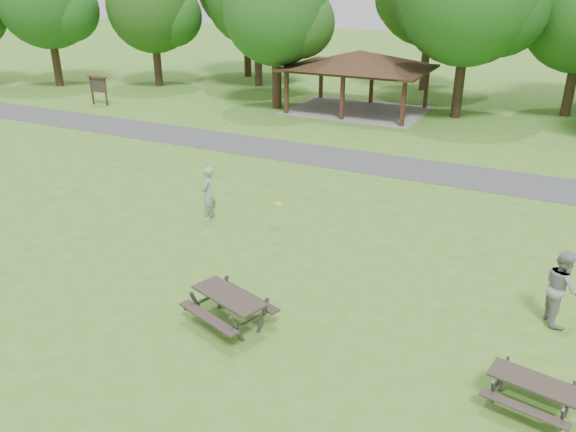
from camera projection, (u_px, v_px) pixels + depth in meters
The scene contains 12 objects.
ground at pixel (185, 309), 14.60m from camera, with size 160.00×160.00×0.00m, color #427722.
asphalt_path at pixel (364, 162), 26.11m from camera, with size 120.00×3.20×0.02m, color #414143.
pavilion at pixel (359, 62), 34.77m from camera, with size 8.60×7.01×3.76m.
notice_board at pixel (98, 85), 37.06m from camera, with size 1.60×0.30×1.88m.
tree_row_a at pixel (48, 2), 41.69m from camera, with size 7.56×7.20×9.97m.
tree_row_b at pixel (154, 9), 41.91m from camera, with size 7.14×6.80×9.28m.
tree_row_d at pixel (278, 15), 34.49m from camera, with size 6.93×6.60×9.27m.
picnic_table_middle at pixel (229, 302), 13.75m from camera, with size 2.39×2.14×0.86m.
picnic_table_far at pixel (533, 388), 11.04m from camera, with size 1.88×1.61×0.73m.
frisbee_in_flight at pixel (278, 204), 17.97m from camera, with size 0.31×0.31×0.02m.
frisbee_thrower at pixel (208, 193), 19.64m from camera, with size 0.71×0.46×1.94m, color #9B9C9E.
frisbee_catcher at pixel (561, 287), 13.73m from camera, with size 0.95×0.74×1.95m, color gray.
Camera 1 is at (7.94, -9.96, 8.01)m, focal length 35.00 mm.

